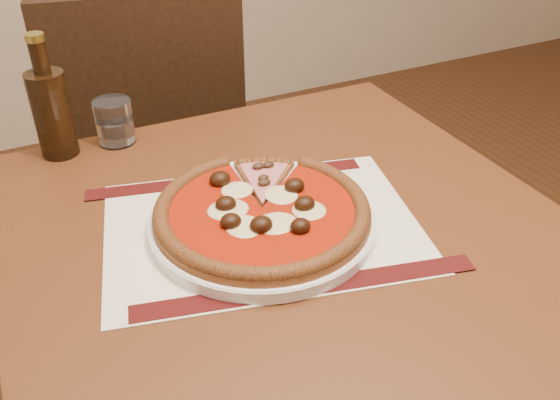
{
  "coord_description": "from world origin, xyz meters",
  "views": [
    {
      "loc": [
        -1.19,
        0.42,
        1.26
      ],
      "look_at": [
        -0.88,
        1.07,
        0.78
      ],
      "focal_mm": 38.0,
      "sensor_mm": 36.0,
      "label": 1
    }
  ],
  "objects_px": {
    "table": "(286,276)",
    "chair_far": "(153,142)",
    "water_glass": "(114,122)",
    "pizza": "(262,210)",
    "plate": "(262,221)",
    "bottle": "(51,110)"
  },
  "relations": [
    {
      "from": "water_glass",
      "to": "pizza",
      "type": "bearing_deg",
      "value": -70.39
    },
    {
      "from": "plate",
      "to": "pizza",
      "type": "height_order",
      "value": "pizza"
    },
    {
      "from": "table",
      "to": "chair_far",
      "type": "height_order",
      "value": "chair_far"
    },
    {
      "from": "table",
      "to": "bottle",
      "type": "xyz_separation_m",
      "value": [
        -0.26,
        0.36,
        0.19
      ]
    },
    {
      "from": "chair_far",
      "to": "table",
      "type": "bearing_deg",
      "value": 102.51
    },
    {
      "from": "table",
      "to": "chair_far",
      "type": "xyz_separation_m",
      "value": [
        -0.01,
        0.74,
        -0.11
      ]
    },
    {
      "from": "plate",
      "to": "pizza",
      "type": "distance_m",
      "value": 0.02
    },
    {
      "from": "chair_far",
      "to": "pizza",
      "type": "relative_size",
      "value": 3.02
    },
    {
      "from": "chair_far",
      "to": "bottle",
      "type": "distance_m",
      "value": 0.54
    },
    {
      "from": "pizza",
      "to": "water_glass",
      "type": "relative_size",
      "value": 3.84
    },
    {
      "from": "chair_far",
      "to": "plate",
      "type": "xyz_separation_m",
      "value": [
        -0.02,
        -0.73,
        0.23
      ]
    },
    {
      "from": "chair_far",
      "to": "pizza",
      "type": "xyz_separation_m",
      "value": [
        -0.02,
        -0.73,
        0.25
      ]
    },
    {
      "from": "plate",
      "to": "pizza",
      "type": "relative_size",
      "value": 1.05
    },
    {
      "from": "plate",
      "to": "bottle",
      "type": "height_order",
      "value": "bottle"
    },
    {
      "from": "table",
      "to": "chair_far",
      "type": "distance_m",
      "value": 0.74
    },
    {
      "from": "pizza",
      "to": "bottle",
      "type": "relative_size",
      "value": 1.45
    },
    {
      "from": "pizza",
      "to": "chair_far",
      "type": "bearing_deg",
      "value": 88.3
    },
    {
      "from": "pizza",
      "to": "bottle",
      "type": "height_order",
      "value": "bottle"
    },
    {
      "from": "table",
      "to": "pizza",
      "type": "bearing_deg",
      "value": 168.79
    },
    {
      "from": "plate",
      "to": "water_glass",
      "type": "xyz_separation_m",
      "value": [
        -0.13,
        0.36,
        0.03
      ]
    },
    {
      "from": "table",
      "to": "plate",
      "type": "height_order",
      "value": "plate"
    },
    {
      "from": "water_glass",
      "to": "bottle",
      "type": "bearing_deg",
      "value": 179.19
    }
  ]
}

